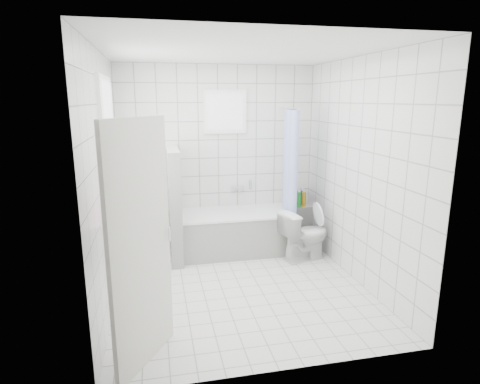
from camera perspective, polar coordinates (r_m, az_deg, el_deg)
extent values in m
plane|color=white|center=(4.77, 0.04, -13.37)|extent=(3.00, 3.00, 0.00)
plane|color=white|center=(4.30, 0.05, 19.41)|extent=(3.00, 3.00, 0.00)
cube|color=white|center=(5.81, -3.08, 4.88)|extent=(2.80, 0.02, 2.60)
cube|color=white|center=(2.94, 6.21, -3.29)|extent=(2.80, 0.02, 2.60)
cube|color=white|center=(4.29, -18.58, 1.29)|extent=(0.02, 3.00, 2.60)
cube|color=white|center=(4.84, 16.49, 2.71)|extent=(0.02, 3.00, 2.60)
cube|color=white|center=(4.53, -17.88, 5.79)|extent=(0.01, 0.90, 1.40)
cube|color=white|center=(5.72, -2.08, 11.31)|extent=(0.50, 0.01, 0.50)
cube|color=white|center=(4.67, -16.70, -3.21)|extent=(0.18, 1.02, 0.08)
cube|color=silver|center=(3.24, -13.90, -7.64)|extent=(0.46, 0.70, 2.00)
cube|color=white|center=(5.72, -0.57, -5.81)|extent=(1.55, 0.75, 0.55)
cube|color=white|center=(5.63, -0.57, -3.01)|extent=(1.57, 0.77, 0.03)
cube|color=white|center=(5.43, -9.31, -1.76)|extent=(0.15, 0.85, 1.50)
cube|color=white|center=(6.23, 8.49, -4.35)|extent=(0.40, 0.24, 0.55)
imported|color=white|center=(5.50, 9.21, -6.04)|extent=(0.74, 0.54, 0.68)
cylinder|color=silver|center=(5.58, 6.93, 11.69)|extent=(0.02, 0.80, 0.02)
cube|color=silver|center=(5.90, -0.28, 0.59)|extent=(0.18, 0.06, 0.06)
imported|color=#CE6798|center=(4.94, -16.42, -0.74)|extent=(0.12, 0.12, 0.18)
imported|color=white|center=(4.62, -16.70, -1.77)|extent=(0.14, 0.14, 0.17)
imported|color=white|center=(4.73, -16.62, -0.72)|extent=(0.15, 0.15, 0.28)
imported|color=#D25199|center=(4.27, -17.10, -2.07)|extent=(0.14, 0.14, 0.31)
imported|color=#30DBD6|center=(4.44, -16.88, -2.16)|extent=(0.11, 0.11, 0.20)
cylinder|color=red|center=(6.11, 7.97, -0.87)|extent=(0.06, 0.06, 0.23)
cylinder|color=#199827|center=(6.02, 8.37, -1.08)|extent=(0.06, 0.06, 0.23)
cylinder|color=orange|center=(6.07, 9.07, -1.03)|extent=(0.06, 0.06, 0.22)
cylinder|color=#1819C6|center=(6.18, 8.89, -0.80)|extent=(0.06, 0.06, 0.22)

